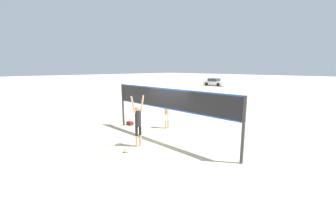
{
  "coord_description": "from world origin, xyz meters",
  "views": [
    {
      "loc": [
        7.54,
        -7.39,
        3.48
      ],
      "look_at": [
        0.0,
        0.0,
        1.39
      ],
      "focal_mm": 24.0,
      "sensor_mm": 36.0,
      "label": 1
    }
  ],
  "objects": [
    {
      "name": "ground_plane",
      "position": [
        0.0,
        0.0,
        0.0
      ],
      "size": [
        200.0,
        200.0,
        0.0
      ],
      "primitive_type": "plane",
      "color": "beige"
    },
    {
      "name": "player_blocker",
      "position": [
        -1.56,
        1.45,
        1.09
      ],
      "size": [
        0.28,
        0.7,
        2.09
      ],
      "rotation": [
        0.0,
        0.0,
        -1.57
      ],
      "color": "tan",
      "rests_on": "ground_plane"
    },
    {
      "name": "player_spiker",
      "position": [
        -0.26,
        -1.6,
        1.22
      ],
      "size": [
        0.28,
        0.73,
        2.29
      ],
      "rotation": [
        0.0,
        0.0,
        1.57
      ],
      "color": "tan",
      "rests_on": "ground_plane"
    },
    {
      "name": "volleyball",
      "position": [
        0.0,
        -2.42,
        0.11
      ],
      "size": [
        0.23,
        0.23,
        0.23
      ],
      "color": "silver",
      "rests_on": "ground_plane"
    },
    {
      "name": "volleyball_net",
      "position": [
        0.0,
        0.0,
        1.8
      ],
      "size": [
        7.88,
        0.12,
        2.52
      ],
      "color": "#38383D",
      "rests_on": "ground_plane"
    },
    {
      "name": "parked_car_mid",
      "position": [
        -17.37,
        29.65,
        0.64
      ],
      "size": [
        4.27,
        1.91,
        1.42
      ],
      "rotation": [
        0.0,
        0.0,
        0.0
      ],
      "color": "silver",
      "rests_on": "ground_plane"
    },
    {
      "name": "gear_bag",
      "position": [
        -3.7,
        0.34,
        0.1
      ],
      "size": [
        0.42,
        0.25,
        0.21
      ],
      "color": "maroon",
      "rests_on": "ground_plane"
    }
  ]
}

